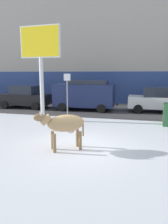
% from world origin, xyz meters
% --- Properties ---
extents(ground_plane, '(120.00, 120.00, 0.00)m').
position_xyz_m(ground_plane, '(0.00, 0.00, 0.00)').
color(ground_plane, white).
extents(road_strip, '(60.00, 5.60, 0.01)m').
position_xyz_m(road_strip, '(0.00, 8.32, 0.00)').
color(road_strip, '#423F3F').
rests_on(road_strip, ground).
extents(building_facade, '(44.00, 6.10, 13.00)m').
position_xyz_m(building_facade, '(0.00, 14.32, 6.48)').
color(building_facade, gray).
rests_on(building_facade, ground).
extents(cow_tan, '(1.82, 1.38, 1.54)m').
position_xyz_m(cow_tan, '(-0.41, -0.44, 0.99)').
color(cow_tan, tan).
rests_on(cow_tan, ground).
extents(billboard, '(2.53, 0.34, 5.56)m').
position_xyz_m(billboard, '(-3.46, 4.18, 4.31)').
color(billboard, silver).
rests_on(billboard, ground).
extents(car_black_sedan, '(4.21, 2.01, 1.84)m').
position_xyz_m(car_black_sedan, '(-6.94, 8.19, 0.91)').
color(car_black_sedan, black).
rests_on(car_black_sedan, ground).
extents(car_navy_van, '(4.61, 2.15, 2.32)m').
position_xyz_m(car_navy_van, '(-1.87, 8.36, 1.24)').
color(car_navy_van, '#19234C').
rests_on(car_navy_van, ground).
extents(car_white_sedan, '(4.21, 2.01, 1.84)m').
position_xyz_m(car_white_sedan, '(3.56, 8.80, 0.91)').
color(car_white_sedan, white).
rests_on(car_white_sedan, ground).
extents(pedestrian_near_billboard, '(0.36, 0.24, 1.73)m').
position_xyz_m(pedestrian_near_billboard, '(0.36, 11.39, 0.88)').
color(pedestrian_near_billboard, '#282833').
rests_on(pedestrian_near_billboard, ground).
extents(street_sign, '(0.44, 0.08, 2.82)m').
position_xyz_m(street_sign, '(-2.30, 5.50, 1.67)').
color(street_sign, gray).
rests_on(street_sign, ground).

